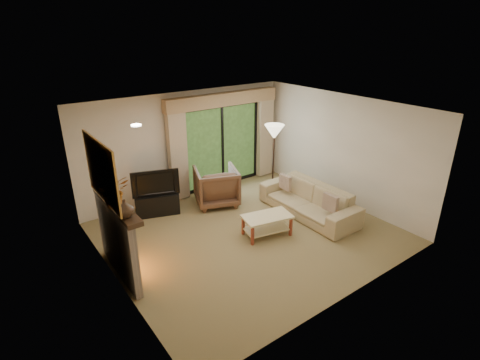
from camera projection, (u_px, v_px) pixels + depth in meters
floor at (248, 233)px, 7.83m from camera, size 5.50×5.50×0.00m
ceiling at (250, 109)px, 6.82m from camera, size 5.50×5.50×0.00m
wall_back at (187, 145)px, 9.18m from camera, size 5.00×0.00×5.00m
wall_front at (353, 227)px, 5.47m from camera, size 5.00×0.00×5.00m
wall_left at (109, 214)px, 5.82m from camera, size 0.00×5.00×5.00m
wall_right at (341, 150)px, 8.83m from camera, size 0.00×5.00×5.00m
fireplace at (117, 240)px, 6.27m from camera, size 0.24×1.70×1.37m
mirror at (102, 171)px, 5.74m from camera, size 0.07×1.45×1.02m
sliding_door at (222, 146)px, 9.77m from camera, size 2.26×0.10×2.16m
curtain_left at (178, 153)px, 8.91m from camera, size 0.45×0.18×2.35m
curtain_right at (265, 135)px, 10.39m from camera, size 0.45×0.18×2.35m
cornice at (223, 99)px, 9.23m from camera, size 3.20×0.24×0.32m
media_console at (157, 204)px, 8.56m from camera, size 1.06×0.73×0.49m
tv at (155, 182)px, 8.35m from camera, size 1.03×0.47×0.60m
armchair at (216, 186)px, 8.96m from camera, size 1.26×1.28×0.91m
sofa at (308, 200)px, 8.47m from camera, size 0.96×2.40×0.70m
pillow_near at (330, 203)px, 7.83m from camera, size 0.10×0.37×0.37m
pillow_far at (285, 182)px, 8.86m from camera, size 0.10×0.35×0.35m
coffee_table at (267, 225)px, 7.67m from camera, size 1.08×0.74×0.44m
floor_lamp at (273, 160)px, 9.32m from camera, size 0.54×0.54×1.81m
vase at (125, 208)px, 5.55m from camera, size 0.29×0.29×0.28m
branches at (114, 191)px, 5.83m from camera, size 0.50×0.44×0.52m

